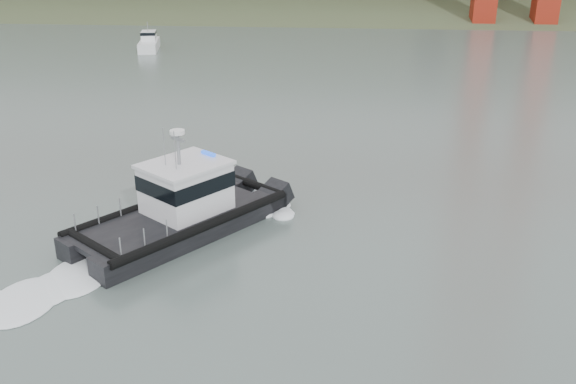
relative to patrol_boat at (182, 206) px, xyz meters
The scene contains 3 objects.
ground 11.46m from the patrol_boat, 54.29° to the right, with size 400.00×400.00×0.00m, color #4E5D57.
patrol_boat is the anchor object (origin of this frame).
motorboat 45.95m from the patrol_boat, 108.37° to the left, with size 2.91×5.84×3.07m.
Camera 1 is at (0.17, -15.28, 12.16)m, focal length 40.00 mm.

